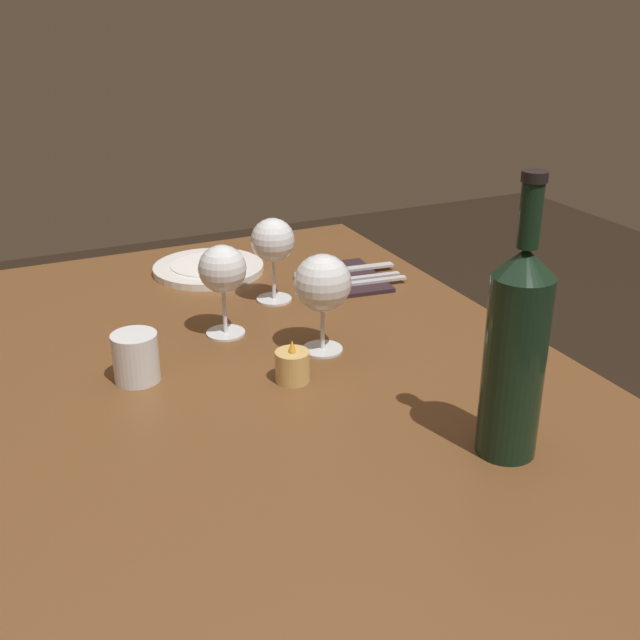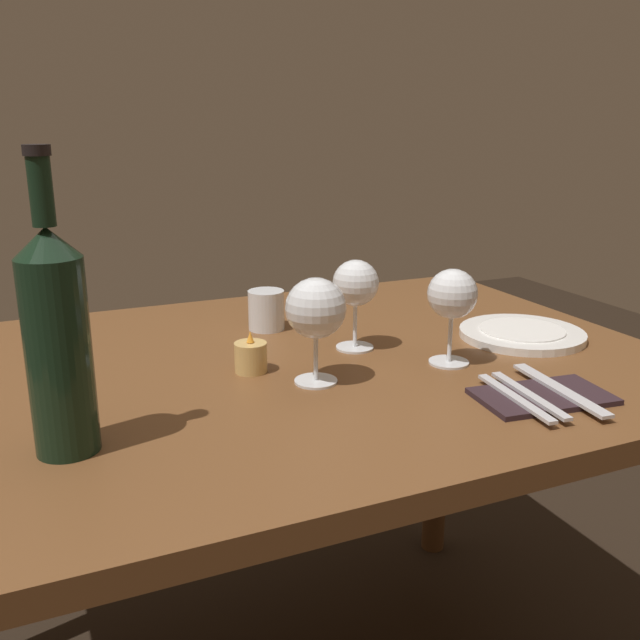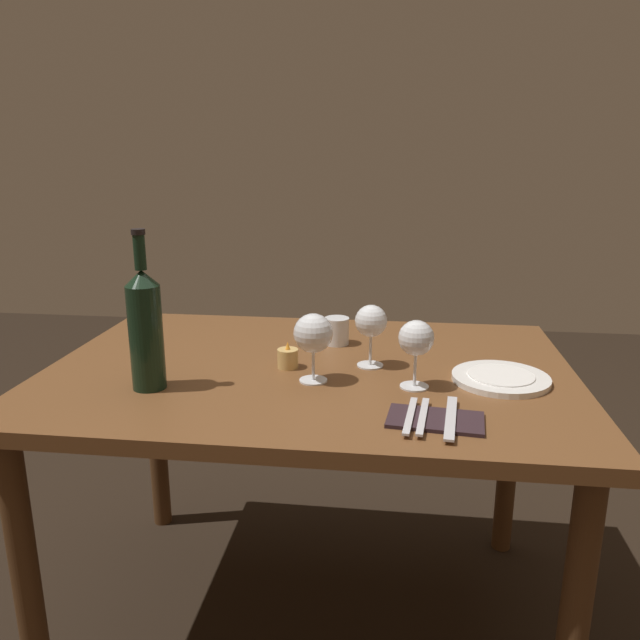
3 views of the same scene
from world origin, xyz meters
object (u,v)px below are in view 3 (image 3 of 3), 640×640
at_px(water_tumbler, 337,332).
at_px(folded_napkin, 435,420).
at_px(wine_glass_left, 313,334).
at_px(wine_bottle, 145,327).
at_px(fork_inner, 423,416).
at_px(fork_outer, 410,415).
at_px(votive_candle, 288,359).
at_px(table_knife, 451,418).
at_px(dinner_plate, 501,378).
at_px(wine_glass_centre, 371,323).
at_px(wine_glass_right, 416,340).

distance_m(water_tumbler, folded_napkin, 0.55).
height_order(wine_glass_left, water_tumbler, wine_glass_left).
bearing_deg(folded_napkin, wine_bottle, 170.63).
height_order(wine_glass_left, fork_inner, wine_glass_left).
xyz_separation_m(folded_napkin, fork_inner, (-0.03, 0.00, 0.01)).
bearing_deg(wine_bottle, water_tumbler, 44.39).
xyz_separation_m(fork_inner, fork_outer, (-0.02, 0.00, 0.00)).
height_order(votive_candle, fork_outer, votive_candle).
height_order(votive_candle, fork_inner, votive_candle).
height_order(fork_outer, table_knife, same).
height_order(wine_glass_left, dinner_plate, wine_glass_left).
bearing_deg(fork_outer, table_knife, 0.00).
distance_m(wine_glass_centre, dinner_plate, 0.33).
xyz_separation_m(wine_bottle, dinner_plate, (0.80, 0.14, -0.14)).
bearing_deg(fork_inner, wine_glass_left, 142.19).
xyz_separation_m(wine_glass_right, wine_glass_centre, (-0.11, 0.13, -0.00)).
xyz_separation_m(dinner_plate, table_knife, (-0.13, -0.25, 0.00)).
relative_size(wine_glass_left, wine_glass_right, 1.03).
distance_m(wine_glass_right, dinner_plate, 0.24).
xyz_separation_m(dinner_plate, fork_outer, (-0.21, -0.25, 0.00)).
bearing_deg(dinner_plate, wine_glass_left, -172.86).
distance_m(wine_glass_left, folded_napkin, 0.35).
bearing_deg(fork_outer, wine_glass_right, 86.22).
distance_m(wine_glass_left, dinner_plate, 0.45).
relative_size(wine_bottle, votive_candle, 5.40).
bearing_deg(fork_inner, fork_outer, 180.00).
height_order(wine_glass_left, wine_glass_right, wine_glass_left).
xyz_separation_m(folded_napkin, table_knife, (0.03, 0.00, 0.01)).
bearing_deg(fork_inner, wine_glass_centre, 110.92).
height_order(wine_glass_centre, votive_candle, wine_glass_centre).
distance_m(votive_candle, folded_napkin, 0.44).
bearing_deg(fork_outer, folded_napkin, 0.00).
distance_m(wine_glass_right, fork_outer, 0.21).
xyz_separation_m(wine_glass_right, folded_napkin, (0.04, -0.18, -0.11)).
xyz_separation_m(fork_outer, table_knife, (0.08, 0.00, 0.00)).
xyz_separation_m(wine_glass_left, wine_glass_centre, (0.13, 0.12, -0.00)).
bearing_deg(wine_glass_right, water_tumbler, 124.40).
bearing_deg(folded_napkin, votive_candle, 141.48).
bearing_deg(fork_inner, water_tumbler, 114.48).
height_order(wine_glass_centre, fork_inner, wine_glass_centre).
xyz_separation_m(wine_bottle, votive_candle, (0.29, 0.17, -0.12)).
distance_m(wine_glass_right, fork_inner, 0.21).
height_order(wine_glass_right, fork_outer, wine_glass_right).
distance_m(votive_candle, fork_inner, 0.43).
relative_size(wine_glass_right, table_knife, 0.75).
xyz_separation_m(wine_bottle, water_tumbler, (0.39, 0.38, -0.11)).
height_order(water_tumbler, votive_candle, water_tumbler).
distance_m(wine_glass_left, table_knife, 0.37).
relative_size(votive_candle, fork_outer, 0.37).
height_order(dinner_plate, fork_outer, dinner_plate).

